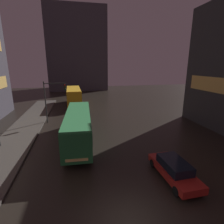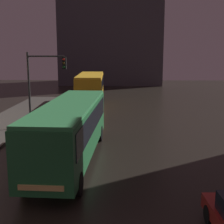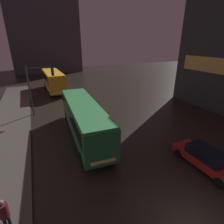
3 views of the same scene
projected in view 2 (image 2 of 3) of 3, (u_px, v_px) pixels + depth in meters
building_far_backdrop at (111, 16)px, 57.32m from camera, size 18.07×12.00×24.80m
bus_near at (71, 126)px, 16.43m from camera, size 2.96×11.04×3.19m
bus_far at (91, 86)px, 33.84m from camera, size 2.93×9.77×3.44m
traffic_light_main at (42, 78)px, 23.28m from camera, size 2.95×0.35×5.78m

